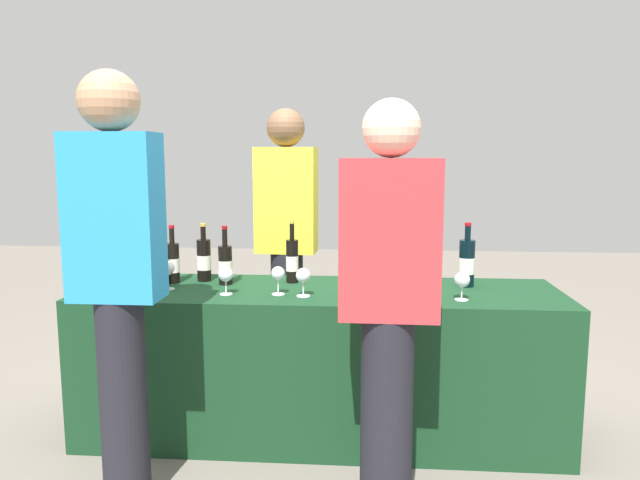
% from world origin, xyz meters
% --- Properties ---
extents(ground_plane, '(12.00, 12.00, 0.00)m').
position_xyz_m(ground_plane, '(0.00, 0.00, 0.00)').
color(ground_plane, slate).
extents(tasting_table, '(2.39, 0.67, 0.76)m').
position_xyz_m(tasting_table, '(0.00, 0.00, 0.38)').
color(tasting_table, '#14381E').
rests_on(tasting_table, ground_plane).
extents(wine_bottle_0, '(0.07, 0.07, 0.31)m').
position_xyz_m(wine_bottle_0, '(-0.78, 0.09, 0.87)').
color(wine_bottle_0, black).
rests_on(wine_bottle_0, tasting_table).
extents(wine_bottle_1, '(0.07, 0.07, 0.31)m').
position_xyz_m(wine_bottle_1, '(-0.63, 0.16, 0.87)').
color(wine_bottle_1, black).
rests_on(wine_bottle_1, tasting_table).
extents(wine_bottle_2, '(0.07, 0.07, 0.31)m').
position_xyz_m(wine_bottle_2, '(-0.50, 0.08, 0.86)').
color(wine_bottle_2, black).
rests_on(wine_bottle_2, tasting_table).
extents(wine_bottle_3, '(0.07, 0.07, 0.33)m').
position_xyz_m(wine_bottle_3, '(-0.16, 0.15, 0.87)').
color(wine_bottle_3, black).
rests_on(wine_bottle_3, tasting_table).
extents(wine_bottle_4, '(0.08, 0.08, 0.33)m').
position_xyz_m(wine_bottle_4, '(0.74, 0.13, 0.88)').
color(wine_bottle_4, black).
rests_on(wine_bottle_4, tasting_table).
extents(wine_glass_0, '(0.07, 0.07, 0.15)m').
position_xyz_m(wine_glass_0, '(-0.76, -0.06, 0.86)').
color(wine_glass_0, silver).
rests_on(wine_glass_0, tasting_table).
extents(wine_glass_1, '(0.07, 0.07, 0.14)m').
position_xyz_m(wine_glass_1, '(-0.44, -0.15, 0.85)').
color(wine_glass_1, silver).
rests_on(wine_glass_1, tasting_table).
extents(wine_glass_2, '(0.07, 0.07, 0.14)m').
position_xyz_m(wine_glass_2, '(-0.19, -0.13, 0.85)').
color(wine_glass_2, silver).
rests_on(wine_glass_2, tasting_table).
extents(wine_glass_3, '(0.07, 0.07, 0.14)m').
position_xyz_m(wine_glass_3, '(-0.07, -0.16, 0.85)').
color(wine_glass_3, silver).
rests_on(wine_glass_3, tasting_table).
extents(wine_glass_4, '(0.06, 0.06, 0.13)m').
position_xyz_m(wine_glass_4, '(0.13, -0.13, 0.85)').
color(wine_glass_4, silver).
rests_on(wine_glass_4, tasting_table).
extents(wine_glass_5, '(0.07, 0.07, 0.13)m').
position_xyz_m(wine_glass_5, '(0.67, -0.17, 0.85)').
color(wine_glass_5, silver).
rests_on(wine_glass_5, tasting_table).
extents(ice_bucket, '(0.20, 0.20, 0.21)m').
position_xyz_m(ice_bucket, '(-0.89, -0.02, 0.86)').
color(ice_bucket, silver).
rests_on(ice_bucket, tasting_table).
extents(server_pouring, '(0.37, 0.23, 1.70)m').
position_xyz_m(server_pouring, '(-0.25, 0.63, 0.94)').
color(server_pouring, black).
rests_on(server_pouring, ground_plane).
extents(guest_0, '(0.35, 0.23, 1.74)m').
position_xyz_m(guest_0, '(-0.74, -0.68, 0.98)').
color(guest_0, black).
rests_on(guest_0, ground_plane).
extents(guest_1, '(0.38, 0.22, 1.63)m').
position_xyz_m(guest_1, '(0.31, -0.67, 0.89)').
color(guest_1, black).
rests_on(guest_1, ground_plane).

